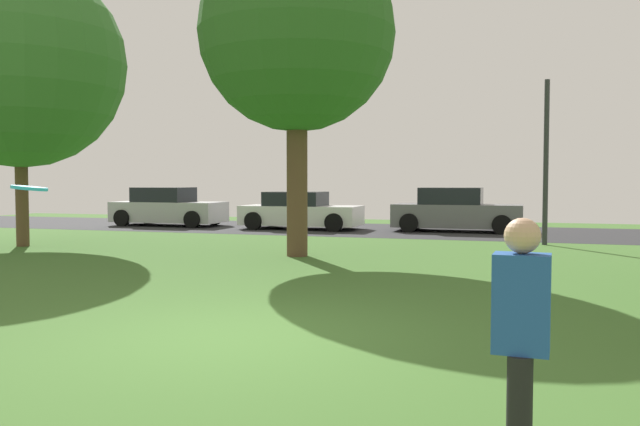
% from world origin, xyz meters
% --- Properties ---
extents(ground_plane, '(44.00, 44.00, 0.00)m').
position_xyz_m(ground_plane, '(0.00, 0.00, 0.00)').
color(ground_plane, '#3D6628').
extents(road_strip, '(44.00, 6.40, 0.01)m').
position_xyz_m(road_strip, '(0.00, 16.00, 0.00)').
color(road_strip, '#28282B').
rests_on(road_strip, ground_plane).
extents(oak_tree_left, '(4.53, 4.53, 7.43)m').
position_xyz_m(oak_tree_left, '(-2.01, 7.65, 5.13)').
color(oak_tree_left, brown).
rests_on(oak_tree_left, ground_plane).
extents(birch_tree_lone, '(5.55, 5.55, 7.65)m').
position_xyz_m(birch_tree_lone, '(-9.79, 7.55, 4.87)').
color(birch_tree_lone, brown).
rests_on(birch_tree_lone, ground_plane).
extents(person_thrower, '(0.33, 0.30, 1.56)m').
position_xyz_m(person_thrower, '(3.08, -2.72, 0.85)').
color(person_thrower, black).
rests_on(person_thrower, ground_plane).
extents(frisbee_disc, '(0.36, 0.36, 0.05)m').
position_xyz_m(frisbee_disc, '(-0.57, -2.53, 1.71)').
color(frisbee_disc, '#2DB2E0').
extents(parked_car_silver, '(4.32, 1.99, 1.49)m').
position_xyz_m(parked_car_silver, '(-10.24, 15.69, 0.68)').
color(parked_car_silver, '#B7B7BC').
rests_on(parked_car_silver, ground_plane).
extents(parked_car_white, '(4.28, 2.01, 1.35)m').
position_xyz_m(parked_car_white, '(-4.74, 15.60, 0.62)').
color(parked_car_white, white).
rests_on(parked_car_white, ground_plane).
extents(parked_car_grey, '(4.35, 1.93, 1.51)m').
position_xyz_m(parked_car_grey, '(0.76, 16.18, 0.69)').
color(parked_car_grey, slate).
rests_on(parked_car_grey, ground_plane).
extents(street_lamp_post, '(0.14, 0.14, 4.50)m').
position_xyz_m(street_lamp_post, '(3.57, 12.20, 2.25)').
color(street_lamp_post, '#2D2D33').
rests_on(street_lamp_post, ground_plane).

